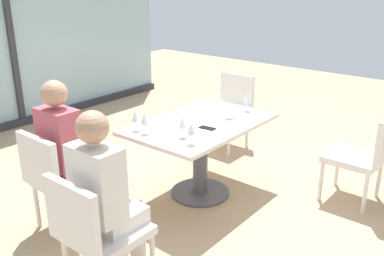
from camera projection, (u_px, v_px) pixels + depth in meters
ground_plane at (200, 193)px, 4.10m from camera, size 12.00×12.00×0.00m
window_wall_backdrop at (10, 38)px, 5.58m from camera, size 5.22×0.10×2.70m
dining_table_main at (200, 140)px, 3.91m from camera, size 1.34×0.87×0.73m
chair_side_end at (95, 229)px, 2.64m from camera, size 0.50×0.46×0.87m
chair_far_left at (58, 176)px, 3.34m from camera, size 0.50×0.46×0.87m
chair_far_right at (230, 107)px, 5.10m from camera, size 0.50×0.46×0.87m
chair_front_right at (366, 153)px, 3.78m from camera, size 0.46×0.50×0.87m
person_side_end at (106, 194)px, 2.65m from camera, size 0.39×0.34×1.26m
person_far_left at (67, 148)px, 3.35m from camera, size 0.39×0.34×1.26m
wine_glass_0 at (191, 129)px, 3.29m from camera, size 0.07×0.07×0.18m
wine_glass_1 at (145, 119)px, 3.52m from camera, size 0.07×0.07×0.18m
wine_glass_2 at (247, 98)px, 4.11m from camera, size 0.07×0.07×0.18m
wine_glass_3 at (182, 123)px, 3.43m from camera, size 0.07×0.07×0.18m
wine_glass_4 at (135, 117)px, 3.58m from camera, size 0.07×0.07×0.18m
coffee_cup at (229, 114)px, 3.93m from camera, size 0.08×0.08×0.09m
cell_phone_on_table at (207, 128)px, 3.69m from camera, size 0.08×0.15×0.01m
handbag_1 at (126, 223)px, 3.35m from camera, size 0.34×0.26×0.28m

